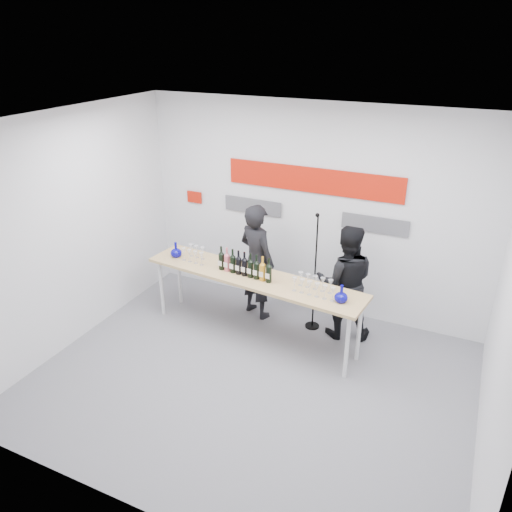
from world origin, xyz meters
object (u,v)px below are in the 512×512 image
Objects in this scene: presenter_right at (345,282)px; presenter_left at (257,261)px; mic_stand at (314,294)px; tasting_table at (253,280)px.

presenter_left is at bearing -18.09° from presenter_right.
presenter_left is 1.06× the size of presenter_right.
mic_stand is (0.86, -0.01, -0.32)m from presenter_left.
mic_stand is (0.67, 0.54, -0.32)m from tasting_table.
tasting_table is 1.94× the size of presenter_right.
tasting_table is at bearing 131.65° from presenter_left.
tasting_table is 0.58m from presenter_left.
tasting_table is at bearing 8.84° from presenter_right.
tasting_table is 1.83× the size of presenter_left.
presenter_left is at bearing 115.82° from tasting_table.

